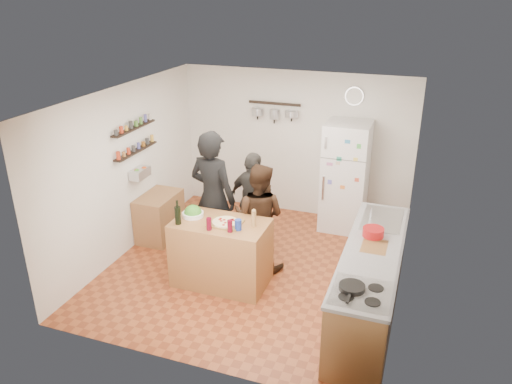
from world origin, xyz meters
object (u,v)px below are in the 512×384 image
at_px(prep_island, 221,253).
at_px(person_back, 253,202).
at_px(side_table, 160,216).
at_px(fridge, 345,177).
at_px(red_bowl, 373,232).
at_px(wall_clock, 354,96).
at_px(wine_bottle, 178,215).
at_px(skillet, 352,287).
at_px(salt_canister, 238,225).
at_px(salad_bowl, 193,214).
at_px(pepper_mill, 254,219).
at_px(person_left, 213,198).
at_px(person_center, 259,217).
at_px(counter_run, 370,283).

relative_size(prep_island, person_back, 0.81).
bearing_deg(prep_island, side_table, 148.81).
xyz_separation_m(person_back, fridge, (1.16, 1.17, 0.13)).
height_order(red_bowl, wall_clock, wall_clock).
xyz_separation_m(prep_island, person_back, (0.08, 1.07, 0.32)).
xyz_separation_m(wine_bottle, skillet, (2.39, -0.76, -0.08)).
distance_m(salt_canister, red_bowl, 1.68).
height_order(salad_bowl, pepper_mill, pepper_mill).
xyz_separation_m(wine_bottle, person_left, (0.15, 0.76, -0.04)).
distance_m(salt_canister, wall_clock, 3.08).
bearing_deg(salt_canister, person_center, 87.27).
bearing_deg(wine_bottle, wall_clock, 58.08).
height_order(fridge, side_table, fridge).
height_order(salad_bowl, counter_run, salad_bowl).
bearing_deg(salt_canister, salad_bowl, 166.72).
distance_m(prep_island, pepper_mill, 0.71).
relative_size(salt_canister, person_left, 0.07).
relative_size(pepper_mill, salt_canister, 1.34).
relative_size(prep_island, salad_bowl, 4.38).
relative_size(person_left, red_bowl, 7.56).
distance_m(prep_island, salad_bowl, 0.64).
xyz_separation_m(pepper_mill, red_bowl, (1.49, 0.22, -0.03)).
distance_m(person_back, skillet, 2.74).
distance_m(prep_island, person_left, 0.84).
xyz_separation_m(salad_bowl, red_bowl, (2.36, 0.22, 0.04)).
bearing_deg(wall_clock, person_left, -128.00).
bearing_deg(fridge, salad_bowl, -127.13).
height_order(person_center, fridge, fridge).
height_order(person_left, person_back, person_left).
distance_m(counter_run, red_bowl, 0.62).
relative_size(skillet, side_table, 0.34).
bearing_deg(counter_run, person_back, 149.47).
xyz_separation_m(skillet, side_table, (-3.34, 1.86, -0.58)).
relative_size(salad_bowl, red_bowl, 1.09).
height_order(person_center, red_bowl, person_center).
distance_m(person_left, side_table, 1.31).
xyz_separation_m(red_bowl, wall_clock, (-0.70, 2.30, 1.18)).
relative_size(wine_bottle, person_left, 0.12).
height_order(pepper_mill, salt_canister, pepper_mill).
bearing_deg(person_center, person_back, -60.74).
relative_size(salad_bowl, skillet, 1.06).
bearing_deg(fridge, side_table, -153.20).
height_order(person_back, fridge, fridge).
relative_size(salt_canister, counter_run, 0.05).
distance_m(red_bowl, wall_clock, 2.68).
relative_size(counter_run, skillet, 9.80).
xyz_separation_m(salt_canister, red_bowl, (1.64, 0.39, -0.01)).
distance_m(counter_run, side_table, 3.57).
xyz_separation_m(pepper_mill, salt_canister, (-0.15, -0.17, -0.02)).
xyz_separation_m(counter_run, side_table, (-3.44, 0.94, -0.09)).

